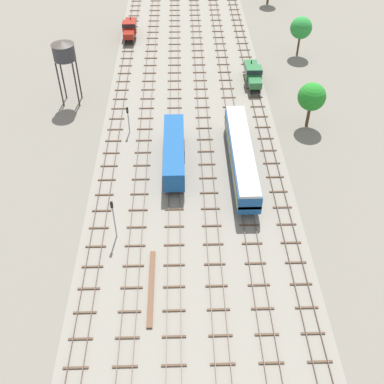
# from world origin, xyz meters

# --- Properties ---
(ground_plane) EXTENTS (480.00, 480.00, 0.00)m
(ground_plane) POSITION_xyz_m (0.00, 56.00, 0.00)
(ground_plane) COLOR slate
(ballast_bed) EXTENTS (26.83, 176.00, 0.01)m
(ballast_bed) POSITION_xyz_m (0.00, 56.00, 0.00)
(ballast_bed) COLOR gray
(ballast_bed) RESTS_ON ground
(track_far_left) EXTENTS (2.40, 126.00, 0.29)m
(track_far_left) POSITION_xyz_m (-11.41, 57.00, 0.14)
(track_far_left) COLOR #47382D
(track_far_left) RESTS_ON ground
(track_left) EXTENTS (2.40, 126.00, 0.29)m
(track_left) POSITION_xyz_m (-6.85, 57.00, 0.14)
(track_left) COLOR #47382D
(track_left) RESTS_ON ground
(track_centre_left) EXTENTS (2.40, 126.00, 0.29)m
(track_centre_left) POSITION_xyz_m (-2.28, 57.00, 0.14)
(track_centre_left) COLOR #47382D
(track_centre_left) RESTS_ON ground
(track_centre) EXTENTS (2.40, 126.00, 0.29)m
(track_centre) POSITION_xyz_m (2.28, 57.00, 0.14)
(track_centre) COLOR #47382D
(track_centre) RESTS_ON ground
(track_centre_right) EXTENTS (2.40, 126.00, 0.29)m
(track_centre_right) POSITION_xyz_m (6.85, 57.00, 0.14)
(track_centre_right) COLOR #47382D
(track_centre_right) RESTS_ON ground
(track_right) EXTENTS (2.40, 126.00, 0.29)m
(track_right) POSITION_xyz_m (11.41, 57.00, 0.14)
(track_right) COLOR #47382D
(track_right) RESTS_ON ground
(diesel_railcar_centre_right_nearest) EXTENTS (2.96, 20.50, 3.80)m
(diesel_railcar_centre_right_nearest) POSITION_xyz_m (6.85, 36.24, 2.60)
(diesel_railcar_centre_right_nearest) COLOR #194C8C
(diesel_railcar_centre_right_nearest) RESTS_ON ground
(freight_boxcar_centre_left_near) EXTENTS (2.87, 14.00, 3.60)m
(freight_boxcar_centre_left_near) POSITION_xyz_m (-2.28, 37.56, 2.45)
(freight_boxcar_centre_left_near) COLOR #194C8C
(freight_boxcar_centre_left_near) RESTS_ON ground
(shunter_loco_right_mid) EXTENTS (2.74, 8.46, 3.10)m
(shunter_loco_right_mid) POSITION_xyz_m (11.41, 60.16, 2.01)
(shunter_loco_right_mid) COLOR #286638
(shunter_loco_right_mid) RESTS_ON ground
(shunter_loco_far_left_midfar) EXTENTS (2.74, 8.46, 3.10)m
(shunter_loco_far_left_midfar) POSITION_xyz_m (-11.41, 80.22, 2.01)
(shunter_loco_far_left_midfar) COLOR maroon
(shunter_loco_far_left_midfar) RESTS_ON ground
(water_tower) EXTENTS (3.60, 3.60, 10.58)m
(water_tower) POSITION_xyz_m (-19.21, 54.96, 8.85)
(water_tower) COLOR #2D2826
(water_tower) RESTS_ON ground
(signal_post_nearest) EXTENTS (0.28, 0.47, 5.81)m
(signal_post_nearest) POSITION_xyz_m (-9.13, 24.06, 3.66)
(signal_post_nearest) COLOR gray
(signal_post_nearest) RESTS_ON ground
(signal_post_near) EXTENTS (0.28, 0.47, 4.52)m
(signal_post_near) POSITION_xyz_m (-9.13, 45.74, 2.91)
(signal_post_near) COLOR gray
(signal_post_near) RESTS_ON ground
(lineside_tree_0) EXTENTS (4.20, 4.20, 7.26)m
(lineside_tree_0) POSITION_xyz_m (18.27, 46.82, 5.12)
(lineside_tree_0) COLOR #4C331E
(lineside_tree_0) RESTS_ON ground
(lineside_tree_2) EXTENTS (4.06, 4.06, 7.45)m
(lineside_tree_2) POSITION_xyz_m (21.47, 71.21, 5.39)
(lineside_tree_2) COLOR #4C331E
(lineside_tree_2) RESTS_ON ground
(spare_rail_bundle) EXTENTS (0.60, 10.00, 0.24)m
(spare_rail_bundle) POSITION_xyz_m (-4.74, 16.47, 0.12)
(spare_rail_bundle) COLOR brown
(spare_rail_bundle) RESTS_ON ground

